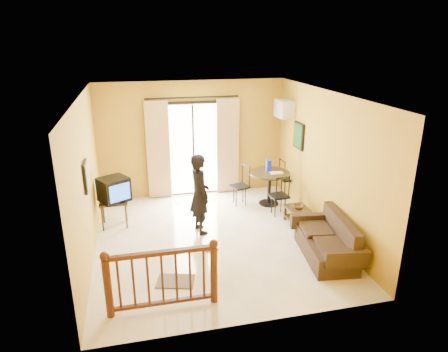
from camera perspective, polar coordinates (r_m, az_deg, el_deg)
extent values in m
plane|color=beige|center=(7.93, -1.39, -8.97)|extent=(5.00, 5.00, 0.00)
plane|color=white|center=(7.04, -1.57, 11.51)|extent=(5.00, 5.00, 0.00)
plane|color=#B78C23|center=(9.73, -4.48, 5.26)|extent=(4.50, 0.00, 4.50)
plane|color=#B78C23|center=(5.13, 4.26, -8.10)|extent=(4.50, 0.00, 4.50)
plane|color=#B78C23|center=(7.28, -19.09, -0.67)|extent=(0.00, 5.00, 5.00)
plane|color=#B78C23|center=(8.10, 14.31, 1.80)|extent=(0.00, 5.00, 5.00)
cube|color=black|center=(9.78, -4.43, 3.82)|extent=(1.34, 0.03, 2.34)
cube|color=white|center=(9.75, -4.40, 3.76)|extent=(1.20, 0.04, 2.20)
cube|color=black|center=(9.73, -4.38, 3.73)|extent=(0.04, 0.02, 2.20)
cube|color=beige|center=(9.60, -9.38, 3.62)|extent=(0.55, 0.08, 2.35)
cube|color=beige|center=(9.84, 0.55, 4.28)|extent=(0.55, 0.08, 2.35)
cylinder|color=black|center=(9.44, -4.55, 11.13)|extent=(2.20, 0.04, 0.04)
cube|color=black|center=(8.54, -15.52, -3.52)|extent=(0.56, 0.47, 0.04)
cylinder|color=black|center=(8.49, -16.98, -5.82)|extent=(0.04, 0.04, 0.55)
cylinder|color=black|center=(8.46, -13.80, -5.59)|extent=(0.04, 0.04, 0.55)
cylinder|color=black|center=(8.83, -16.85, -4.80)|extent=(0.04, 0.04, 0.55)
cylinder|color=black|center=(8.80, -13.80, -4.58)|extent=(0.04, 0.04, 0.55)
cube|color=black|center=(8.44, -15.48, -1.84)|extent=(0.72, 0.70, 0.49)
cube|color=#2963FB|center=(8.23, -14.65, -2.32)|extent=(0.39, 0.23, 0.35)
cube|color=black|center=(7.04, -19.12, -0.04)|extent=(0.04, 0.42, 0.52)
cube|color=#565349|center=(7.04, -18.91, -0.03)|extent=(0.01, 0.34, 0.44)
cylinder|color=black|center=(9.28, 6.56, 0.42)|extent=(0.95, 0.95, 0.04)
cylinder|color=black|center=(9.41, 6.47, -1.80)|extent=(0.08, 0.08, 0.77)
cylinder|color=black|center=(9.55, 6.38, -3.86)|extent=(0.46, 0.46, 0.03)
cylinder|color=#1625D2|center=(9.34, 6.41, 1.52)|extent=(0.14, 0.14, 0.26)
cube|color=beige|center=(9.23, 7.53, 0.46)|extent=(0.28, 0.19, 0.02)
cube|color=silver|center=(9.59, 8.59, 9.48)|extent=(0.30, 0.60, 0.40)
cube|color=gray|center=(9.54, 7.74, 9.46)|extent=(0.02, 0.56, 0.36)
cube|color=black|center=(9.15, 10.62, 5.69)|extent=(0.04, 0.50, 0.60)
cube|color=black|center=(9.14, 10.47, 5.68)|extent=(0.01, 0.42, 0.52)
cube|color=black|center=(8.44, 10.81, -4.96)|extent=(0.44, 0.80, 0.04)
cube|color=black|center=(8.53, 10.71, -6.36)|extent=(0.40, 0.76, 0.03)
cube|color=black|center=(8.15, 10.57, -7.15)|extent=(0.05, 0.05, 0.34)
cube|color=black|center=(8.29, 12.83, -6.85)|extent=(0.05, 0.05, 0.34)
cube|color=black|center=(8.74, 8.75, -5.17)|extent=(0.05, 0.05, 0.34)
cube|color=black|center=(8.87, 10.88, -4.92)|extent=(0.05, 0.05, 0.34)
imported|color=#532F1C|center=(8.51, 10.54, -4.35)|extent=(0.25, 0.25, 0.06)
cube|color=#302013|center=(7.47, 14.27, -9.91)|extent=(0.92, 1.55, 0.37)
cube|color=#302013|center=(7.45, 16.37, -7.43)|extent=(0.35, 1.47, 0.50)
cube|color=#302013|center=(6.84, 17.13, -11.18)|extent=(0.74, 0.24, 0.27)
cube|color=#302013|center=(7.95, 12.08, -6.26)|extent=(0.74, 0.24, 0.27)
cube|color=#302013|center=(7.11, 15.25, -9.67)|extent=(0.58, 0.65, 0.09)
cube|color=#302013|center=(7.61, 13.01, -7.46)|extent=(0.58, 0.65, 0.09)
imported|color=black|center=(7.90, -3.48, -2.56)|extent=(0.50, 0.66, 1.63)
cylinder|color=#471E0F|center=(5.96, -16.25, -15.16)|extent=(0.11, 0.11, 0.92)
cylinder|color=#471E0F|center=(6.02, -1.45, -13.89)|extent=(0.11, 0.11, 0.92)
sphere|color=#471E0F|center=(5.69, -16.73, -10.91)|extent=(0.13, 0.13, 0.13)
sphere|color=#471E0F|center=(5.76, -1.50, -9.64)|extent=(0.13, 0.13, 0.13)
cube|color=#471E0F|center=(5.70, -9.03, -10.80)|extent=(1.55, 0.08, 0.06)
cube|color=#471E0F|center=(6.15, -8.61, -17.43)|extent=(1.55, 0.06, 0.05)
cube|color=#595247|center=(6.73, -6.93, -14.68)|extent=(0.68, 0.54, 0.02)
cube|color=#532F1C|center=(7.57, -2.68, -10.33)|extent=(0.19, 0.27, 0.03)
cube|color=#532F1C|center=(7.59, -1.62, -10.22)|extent=(0.19, 0.27, 0.03)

